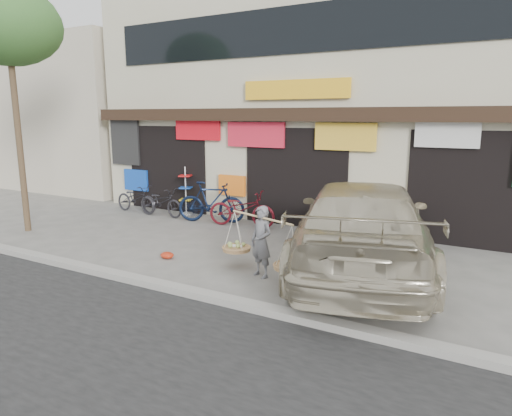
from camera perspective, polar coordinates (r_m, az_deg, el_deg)
The scene contains 13 objects.
ground at distance 9.86m, azimuth -3.69°, elevation -6.39°, with size 70.00×70.00×0.00m, color slate.
kerb at distance 8.33m, azimuth -11.27°, elevation -9.57°, with size 70.00×0.25×0.12m, color gray.
shophouse_block at distance 15.18m, azimuth 9.71°, elevation 12.92°, with size 14.00×6.32×7.00m.
neighbor_west at distance 23.83m, azimuth -22.61°, elevation 10.56°, with size 12.00×7.00×6.00m, color #BCB19B.
street_tree at distance 13.51m, azimuth -28.65°, elevation 19.31°, with size 2.60×2.60×6.18m.
street_vendor at distance 8.64m, azimuth 0.67°, elevation -4.66°, with size 1.96×1.05×1.37m.
bike_0 at distance 14.21m, azimuth -11.72°, elevation 0.77°, with size 0.59×1.68×0.88m, color #28272C.
bike_1 at distance 13.13m, azimuth -5.61°, elevation 0.74°, with size 0.56×1.97×1.18m, color black.
bike_2 at distance 12.57m, azimuth -1.79°, elevation -0.09°, with size 0.67×1.91×1.00m, color #550E17.
bike_3 at distance 14.92m, azimuth -14.80°, elevation 1.13°, with size 0.59×1.68×0.88m, color #28272C.
suv at distance 9.17m, azimuth 13.12°, elevation -2.25°, with size 4.07×6.61×1.79m.
display_rack at distance 14.29m, azimuth -8.77°, elevation 1.58°, with size 0.46×0.46×1.49m.
red_bag at distance 10.06m, azimuth -11.05°, elevation -5.81°, with size 0.31×0.25×0.14m, color red.
Camera 1 is at (5.12, -7.87, 3.02)m, focal length 32.00 mm.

